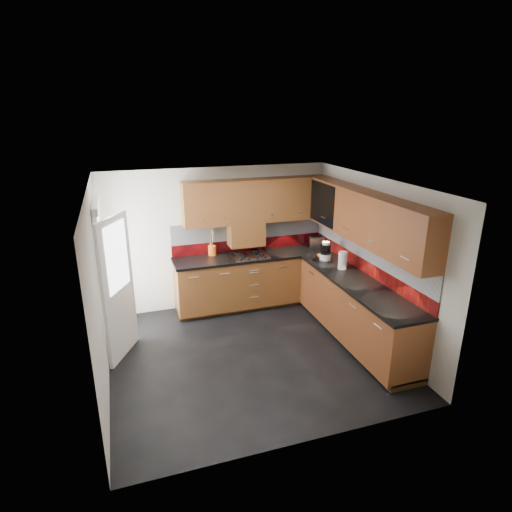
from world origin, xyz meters
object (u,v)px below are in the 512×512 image
object	(u,v)px
gas_hob	(249,255)
food_processor	(325,252)
utensil_pot	(212,249)
toaster	(316,242)

from	to	relation	value
gas_hob	food_processor	distance (m)	1.27
gas_hob	food_processor	size ratio (longest dim) A/B	1.99
gas_hob	utensil_pot	bearing A→B (deg)	158.27
utensil_pot	food_processor	world-z (taller)	utensil_pot
toaster	food_processor	size ratio (longest dim) A/B	0.95
utensil_pot	food_processor	size ratio (longest dim) A/B	1.57
gas_hob	food_processor	bearing A→B (deg)	-27.21
utensil_pot	toaster	world-z (taller)	utensil_pot
gas_hob	utensil_pot	distance (m)	0.63
gas_hob	toaster	size ratio (longest dim) A/B	2.10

